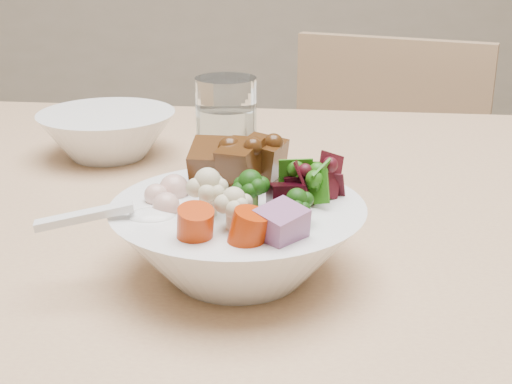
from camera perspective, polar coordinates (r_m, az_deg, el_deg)
dining_table at (r=0.70m, az=14.28°, el=-9.28°), size 1.78×1.20×0.77m
chair_far at (r=1.42m, az=9.11°, el=-3.27°), size 0.52×0.52×0.83m
food_bowl at (r=0.57m, az=-1.30°, el=-3.37°), size 0.20×0.20×0.11m
soup_spoon at (r=0.54m, az=-9.70°, el=-2.02°), size 0.11×0.03×0.02m
water_glass at (r=0.78m, az=-2.38°, el=4.70°), size 0.07×0.07×0.11m
side_bowl at (r=0.88m, az=-11.78°, el=4.52°), size 0.16×0.16×0.05m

